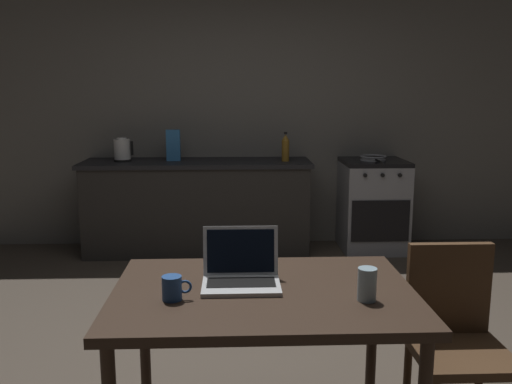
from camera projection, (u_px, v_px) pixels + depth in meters
name	position (u px, v px, depth m)	size (l,w,h in m)	color
ground_plane	(256.00, 361.00, 3.17)	(12.00, 12.00, 0.00)	#473D33
back_wall	(276.00, 105.00, 5.48)	(6.40, 0.10, 2.81)	slate
kitchen_counter	(198.00, 206.00, 5.28)	(2.16, 0.64, 0.88)	#282623
stove_oven	(373.00, 205.00, 5.34)	(0.60, 0.62, 0.88)	gray
dining_table	(263.00, 307.00, 2.24)	(1.23, 0.85, 0.75)	#332319
chair	(455.00, 332.00, 2.41)	(0.40, 0.40, 0.88)	#4C331E
laptop	(241.00, 274.00, 2.28)	(0.32, 0.26, 0.23)	silver
electric_kettle	(122.00, 150.00, 5.15)	(0.18, 0.16, 0.22)	black
bottle	(285.00, 147.00, 5.16)	(0.07, 0.07, 0.27)	#8C601E
frying_pan	(373.00, 158.00, 5.23)	(0.26, 0.43, 0.05)	gray
coffee_mug	(173.00, 288.00, 2.11)	(0.12, 0.08, 0.09)	#264C8C
drinking_glass	(367.00, 284.00, 2.10)	(0.07, 0.07, 0.13)	#99B7C6
cereal_box	(173.00, 145.00, 5.18)	(0.13, 0.05, 0.29)	#3372B2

